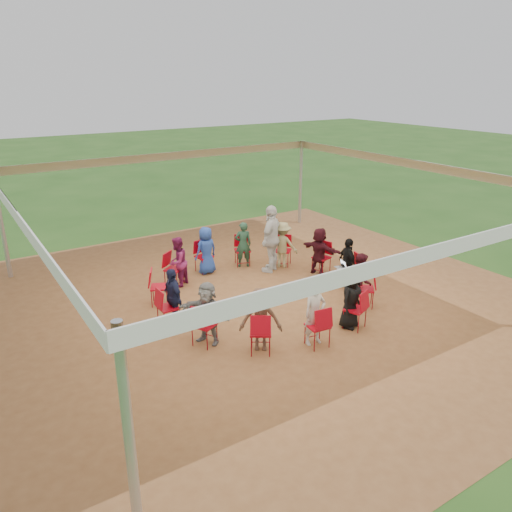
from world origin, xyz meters
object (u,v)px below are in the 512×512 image
chair_11 (355,309)px  person_seated_7 (207,313)px  chair_10 (318,326)px  person_seated_10 (351,299)px  chair_8 (204,325)px  person_seated_11 (361,280)px  person_seated_5 (177,262)px  chair_9 (261,332)px  person_seated_4 (206,250)px  person_seated_1 (319,251)px  standing_person (272,239)px  chair_12 (365,289)px  person_seated_2 (282,245)px  chair_7 (168,308)px  chair_0 (351,271)px  person_seated_0 (348,263)px  laptop (342,266)px  chair_5 (174,269)px  chair_1 (321,258)px  chair_6 (159,287)px  person_seated_6 (173,297)px  chair_4 (204,257)px  person_seated_8 (261,319)px  person_seated_9 (315,314)px  chair_2 (283,251)px  chair_3 (242,250)px  person_seated_3 (243,244)px

chair_11 → person_seated_7: (-2.98, 1.19, 0.22)m
chair_10 → person_seated_10: (1.13, 0.27, 0.22)m
chair_8 → person_seated_11: 3.99m
chair_8 → person_seated_5: person_seated_5 is taller
chair_9 → person_seated_5: 3.99m
person_seated_4 → person_seated_11: bearing=110.8°
person_seated_1 → person_seated_7: size_ratio=1.00×
standing_person → chair_12: bearing=68.1°
person_seated_2 → standing_person: (-0.44, -0.09, 0.29)m
chair_7 → person_seated_7: 1.18m
chair_0 → person_seated_0: person_seated_0 is taller
person_seated_0 → person_seated_11: (-0.51, -1.00, 0.00)m
laptop → chair_5: bearing=67.9°
person_seated_5 → chair_1: bearing=125.6°
chair_1 → person_seated_4: (-2.71, 1.72, 0.22)m
chair_6 → person_seated_1: 4.53m
chair_9 → person_seated_6: 2.26m
chair_4 → person_seated_5: bearing=19.6°
person_seated_11 → standing_person: bearing=49.9°
chair_0 → chair_1: 1.19m
person_seated_5 → person_seated_8: 3.88m
chair_7 → chair_4: bearing=138.5°
person_seated_1 → person_seated_6: size_ratio=1.00×
chair_5 → chair_0: bearing=110.8°
person_seated_4 → person_seated_5: size_ratio=1.00×
person_seated_4 → person_seated_9: 4.68m
chair_11 → person_seated_11: (0.88, 0.76, 0.22)m
person_seated_7 → person_seated_11: same height
person_seated_8 → person_seated_5: bearing=124.6°
person_seated_1 → person_seated_10: bearing=138.5°
chair_1 → chair_2: bearing=13.8°
person_seated_0 → chair_12: bearing=171.9°
chair_2 → standing_person: (-0.53, -0.18, 0.51)m
person_seated_5 → chair_3: bearing=155.0°
person_seated_3 → chair_1: bearing=155.0°
chair_6 → chair_8: same height
person_seated_2 → person_seated_6: bearing=69.2°
person_seated_2 → person_seated_4: (-2.06, 0.76, 0.00)m
chair_2 → chair_8: same height
chair_2 → laptop: bearing=145.6°
person_seated_2 → laptop: person_seated_2 is taller
chair_9 → person_seated_8: bearing=90.0°
person_seated_8 → person_seated_10: bearing=27.7°
chair_10 → person_seated_6: person_seated_6 is taller
chair_1 → laptop: (-0.27, -1.12, 0.18)m
person_seated_0 → person_seated_1: 1.13m
chair_4 → person_seated_9: size_ratio=0.68×
chair_5 → person_seated_4: person_seated_4 is taller
chair_2 → person_seated_4: (-2.15, 0.68, 0.22)m
chair_0 → chair_10: size_ratio=1.00×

